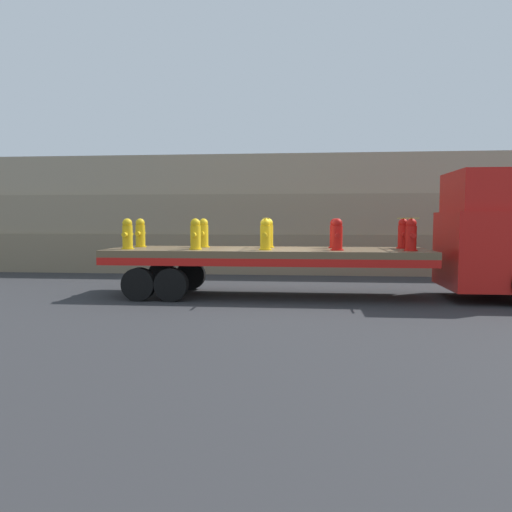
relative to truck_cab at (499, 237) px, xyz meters
The scene contains 16 objects.
ground_plane 6.33m from the truck_cab, behind, with size 120.00×120.00×0.00m, color #2D2D30.
rock_cliff 9.19m from the truck_cab, 131.80° to the left, with size 60.00×3.30×4.61m.
truck_cab is the anchor object (origin of this frame).
flatbed_trailer 6.64m from the truck_cab, behind, with size 8.68×2.52×1.31m.
fire_hydrant_yellow_near_0 9.87m from the truck_cab, behind, with size 0.34×0.59×0.83m.
fire_hydrant_yellow_far_0 9.87m from the truck_cab, behind, with size 0.34×0.59×0.83m.
fire_hydrant_yellow_near_1 8.00m from the truck_cab, behind, with size 0.34×0.59×0.83m.
fire_hydrant_yellow_far_1 8.00m from the truck_cab, behind, with size 0.34×0.59×0.83m.
fire_hydrant_yellow_near_2 6.13m from the truck_cab, behind, with size 0.34×0.59×0.83m.
fire_hydrant_yellow_far_2 6.13m from the truck_cab, behind, with size 0.34×0.59×0.83m.
fire_hydrant_red_near_3 4.27m from the truck_cab, behind, with size 0.34×0.59×0.83m.
fire_hydrant_red_far_3 4.27m from the truck_cab, behind, with size 0.34×0.59×0.83m.
fire_hydrant_red_near_4 2.43m from the truck_cab, 167.37° to the right, with size 0.34×0.59×0.83m.
fire_hydrant_red_far_4 2.43m from the truck_cab, 167.37° to the left, with size 0.34×0.59×0.83m.
cargo_strap_rear 6.13m from the truck_cab, behind, with size 0.05×2.61×0.01m.
cargo_strap_middle 2.42m from the truck_cab, behind, with size 0.05×2.61×0.01m.
Camera 1 is at (1.04, -13.61, 2.12)m, focal length 35.00 mm.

